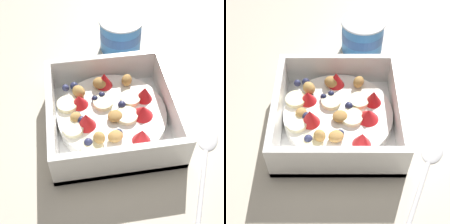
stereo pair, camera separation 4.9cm
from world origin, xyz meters
TOP-DOWN VIEW (x-y plane):
  - ground_plane at (0.00, 0.00)m, footprint 2.40×2.40m
  - fruit_bowl at (0.01, 0.01)m, footprint 0.19×0.19m
  - spoon at (0.14, -0.06)m, footprint 0.09×0.17m
  - yogurt_cup at (0.06, 0.20)m, footprint 0.08×0.08m

SIDE VIEW (x-z plane):
  - ground_plane at x=0.00m, z-range 0.00..0.00m
  - spoon at x=0.14m, z-range 0.00..0.01m
  - fruit_bowl at x=0.01m, z-range -0.01..0.05m
  - yogurt_cup at x=0.06m, z-range 0.00..0.06m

